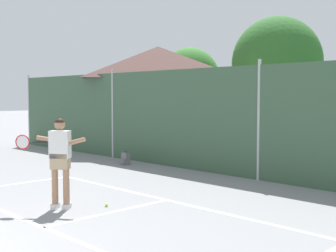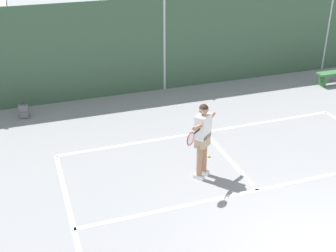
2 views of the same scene
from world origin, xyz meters
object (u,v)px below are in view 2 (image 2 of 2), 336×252
object	(u,v)px
tennis_player	(203,135)
backpack_grey	(24,112)
tennis_ball	(209,156)
basketball_hoop	(283,1)

from	to	relation	value
tennis_player	backpack_grey	world-z (taller)	tennis_player
tennis_player	backpack_grey	xyz separation A→B (m)	(-3.75, 4.75, -0.92)
tennis_ball	tennis_player	bearing A→B (deg)	-124.99
basketball_hoop	tennis_ball	distance (m)	9.31
basketball_hoop	tennis_player	xyz separation A→B (m)	(-6.62, -7.44, -1.20)
basketball_hoop	tennis_player	size ratio (longest dim) A/B	1.91
backpack_grey	basketball_hoop	bearing A→B (deg)	14.55
tennis_player	tennis_ball	xyz separation A→B (m)	(0.54, 0.77, -1.08)
tennis_player	tennis_ball	bearing A→B (deg)	55.01
basketball_hoop	tennis_ball	bearing A→B (deg)	-132.36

